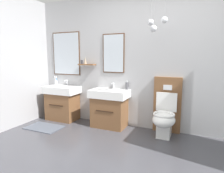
{
  "coord_description": "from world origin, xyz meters",
  "views": [
    {
      "loc": [
        0.79,
        -1.96,
        1.35
      ],
      "look_at": [
        -0.65,
        1.33,
        0.81
      ],
      "focal_mm": 31.45,
      "sensor_mm": 36.0,
      "label": 1
    }
  ],
  "objects_px": {
    "vanity_sink_left": "(63,102)",
    "vanity_sink_right": "(110,107)",
    "toilet": "(165,114)",
    "soap_dispenser": "(127,86)",
    "toothbrush_cup": "(56,82)"
  },
  "relations": [
    {
      "from": "vanity_sink_left",
      "to": "vanity_sink_right",
      "type": "distance_m",
      "value": 1.12
    },
    {
      "from": "vanity_sink_left",
      "to": "vanity_sink_right",
      "type": "xyz_separation_m",
      "value": [
        1.12,
        0.0,
        0.0
      ]
    },
    {
      "from": "toilet",
      "to": "soap_dispenser",
      "type": "distance_m",
      "value": 0.89
    },
    {
      "from": "vanity_sink_left",
      "to": "toilet",
      "type": "height_order",
      "value": "toilet"
    },
    {
      "from": "vanity_sink_left",
      "to": "soap_dispenser",
      "type": "relative_size",
      "value": 4.14
    },
    {
      "from": "toothbrush_cup",
      "to": "soap_dispenser",
      "type": "height_order",
      "value": "toothbrush_cup"
    },
    {
      "from": "vanity_sink_left",
      "to": "soap_dispenser",
      "type": "height_order",
      "value": "soap_dispenser"
    },
    {
      "from": "vanity_sink_left",
      "to": "soap_dispenser",
      "type": "bearing_deg",
      "value": 6.7
    },
    {
      "from": "toothbrush_cup",
      "to": "vanity_sink_right",
      "type": "bearing_deg",
      "value": -6.33
    },
    {
      "from": "vanity_sink_left",
      "to": "toothbrush_cup",
      "type": "distance_m",
      "value": 0.51
    },
    {
      "from": "vanity_sink_left",
      "to": "toilet",
      "type": "xyz_separation_m",
      "value": [
        2.18,
        -0.0,
        -0.01
      ]
    },
    {
      "from": "toothbrush_cup",
      "to": "vanity_sink_left",
      "type": "bearing_deg",
      "value": -28.7
    },
    {
      "from": "toilet",
      "to": "soap_dispenser",
      "type": "xyz_separation_m",
      "value": [
        -0.77,
        0.17,
        0.43
      ]
    },
    {
      "from": "vanity_sink_left",
      "to": "toilet",
      "type": "relative_size",
      "value": 0.73
    },
    {
      "from": "vanity_sink_right",
      "to": "toilet",
      "type": "height_order",
      "value": "toilet"
    }
  ]
}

